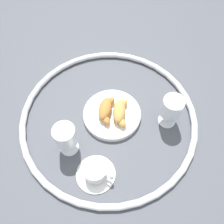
# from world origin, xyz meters

# --- Properties ---
(ground_plane) EXTENTS (2.20, 2.20, 0.00)m
(ground_plane) POSITION_xyz_m (0.00, 0.00, 0.00)
(ground_plane) COLOR #4C4F56
(table_chrome_rim) EXTENTS (0.69, 0.69, 0.02)m
(table_chrome_rim) POSITION_xyz_m (0.00, 0.00, 0.01)
(table_chrome_rim) COLOR silver
(table_chrome_rim) RESTS_ON ground_plane
(pastry_plate) EXTENTS (0.23, 0.23, 0.02)m
(pastry_plate) POSITION_xyz_m (-0.02, 0.01, 0.01)
(pastry_plate) COLOR white
(pastry_plate) RESTS_ON ground_plane
(croissant_large) EXTENTS (0.14, 0.07, 0.04)m
(croissant_large) POSITION_xyz_m (-0.02, -0.01, 0.04)
(croissant_large) COLOR #BC7A38
(croissant_large) RESTS_ON pastry_plate
(croissant_small) EXTENTS (0.14, 0.06, 0.04)m
(croissant_small) POSITION_xyz_m (-0.01, 0.04, 0.04)
(croissant_small) COLOR #D6994C
(croissant_small) RESTS_ON pastry_plate
(coffee_cup_near) EXTENTS (0.14, 0.14, 0.06)m
(coffee_cup_near) POSITION_xyz_m (0.22, -0.02, 0.03)
(coffee_cup_near) COLOR white
(coffee_cup_near) RESTS_ON ground_plane
(juice_glass_left) EXTENTS (0.08, 0.08, 0.14)m
(juice_glass_left) POSITION_xyz_m (0.13, -0.13, 0.09)
(juice_glass_left) COLOR white
(juice_glass_left) RESTS_ON ground_plane
(juice_glass_right) EXTENTS (0.08, 0.08, 0.14)m
(juice_glass_right) POSITION_xyz_m (-0.01, 0.23, 0.09)
(juice_glass_right) COLOR white
(juice_glass_right) RESTS_ON ground_plane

